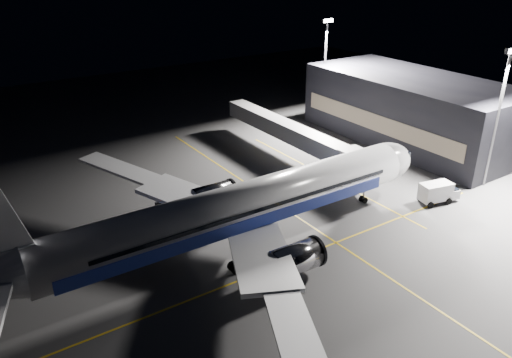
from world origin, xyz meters
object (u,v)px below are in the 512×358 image
Objects in this scene: floodlight_mast_north at (325,62)px; floodlight_mast_south at (500,107)px; jet_bridge at (295,134)px; safety_cone_b at (159,215)px; airliner at (233,210)px; safety_cone_c at (163,232)px; service_truck at (439,192)px; safety_cone_a at (164,238)px; baggage_tug at (165,204)px.

floodlight_mast_south is at bearing -90.00° from floodlight_mast_north.
safety_cone_b is (-27.55, -6.07, -4.26)m from jet_bridge.
airliner is 13.67m from safety_cone_b.
safety_cone_b is at bearing -167.56° from jet_bridge.
safety_cone_c is (-46.83, 13.82, -12.11)m from floodlight_mast_south.
jet_bridge reaches higher than safety_cone_b.
service_truck is (7.41, -23.81, -2.99)m from jet_bridge.
service_truck is at bearing -18.00° from safety_cone_a.
jet_bridge is at bearing -142.26° from floodlight_mast_north.
safety_cone_b is at bearing 158.44° from floodlight_mast_south.
airliner reaches higher than service_truck.
baggage_tug is (-43.91, 19.63, -11.58)m from floodlight_mast_south.
airliner is 29.31m from jet_bridge.
safety_cone_a is (-3.50, -7.40, -0.46)m from baggage_tug.
jet_bridge is 26.56m from baggage_tug.
service_truck is 9.37× the size of safety_cone_a.
service_truck is 11.63× the size of safety_cone_c.
floodlight_mast_north reaches higher than safety_cone_c.
floodlight_mast_north is at bearing 37.74° from jet_bridge.
service_truck is (-10.59, -37.74, -10.78)m from floodlight_mast_north.
baggage_tug is at bearing 63.32° from safety_cone_c.
airliner is 31.22m from service_truck.
airliner reaches higher than safety_cone_b.
safety_cone_a is (-36.82, 11.96, -1.27)m from service_truck.
floodlight_mast_north is 55.29m from safety_cone_a.
baggage_tug reaches higher than safety_cone_a.
floodlight_mast_south reaches higher than airliner.
safety_cone_a is (-6.34, 6.21, -4.83)m from airliner.
floodlight_mast_south is 50.31m from safety_cone_c.
baggage_tug is at bearing 162.42° from service_truck.
safety_cone_a is 6.07m from safety_cone_b.
floodlight_mast_south is at bearing -21.56° from safety_cone_b.
airliner is 14.58m from baggage_tug.
safety_cone_c is (-2.92, -5.81, -0.53)m from baggage_tug.
airliner is 10.10m from safety_cone_a.
service_truck is at bearing -42.71° from baggage_tug.
service_truck is 38.73m from safety_cone_a.
baggage_tug is at bearing -157.30° from floodlight_mast_north.
jet_bridge reaches higher than baggage_tug.
baggage_tug reaches higher than safety_cone_b.
airliner is 42.13m from floodlight_mast_south.
safety_cone_b is at bearing 110.47° from airliner.
floodlight_mast_south is 7.64× the size of baggage_tug.
jet_bridge reaches higher than safety_cone_a.
baggage_tug is (-25.91, -4.44, -3.79)m from jet_bridge.
airliner is at bearing -178.10° from service_truck.
safety_cone_a is (-47.41, 12.22, -12.04)m from floodlight_mast_south.
safety_cone_a is (-29.41, -11.85, -4.25)m from jet_bridge.
floodlight_mast_north is at bearing 86.90° from service_truck.
service_truck reaches higher than baggage_tug.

